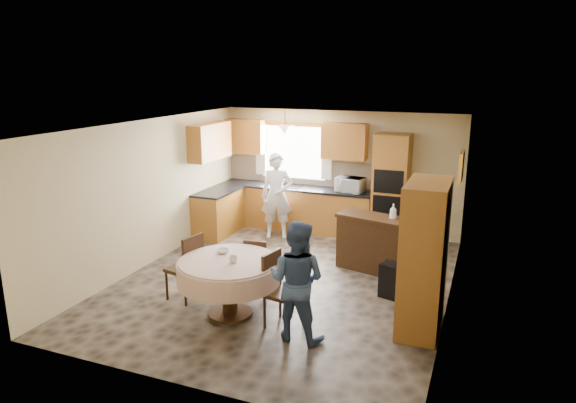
% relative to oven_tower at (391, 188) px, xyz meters
% --- Properties ---
extents(floor, '(5.00, 6.00, 0.01)m').
position_rel_oven_tower_xyz_m(floor, '(-1.15, -2.69, -1.06)').
color(floor, brown).
rests_on(floor, ground).
extents(ceiling, '(5.00, 6.00, 0.01)m').
position_rel_oven_tower_xyz_m(ceiling, '(-1.15, -2.69, 1.44)').
color(ceiling, white).
rests_on(ceiling, wall_back).
extents(wall_back, '(5.00, 0.02, 2.50)m').
position_rel_oven_tower_xyz_m(wall_back, '(-1.15, 0.31, 0.19)').
color(wall_back, tan).
rests_on(wall_back, floor).
extents(wall_front, '(5.00, 0.02, 2.50)m').
position_rel_oven_tower_xyz_m(wall_front, '(-1.15, -5.69, 0.19)').
color(wall_front, tan).
rests_on(wall_front, floor).
extents(wall_left, '(0.02, 6.00, 2.50)m').
position_rel_oven_tower_xyz_m(wall_left, '(-3.65, -2.69, 0.19)').
color(wall_left, tan).
rests_on(wall_left, floor).
extents(wall_right, '(0.02, 6.00, 2.50)m').
position_rel_oven_tower_xyz_m(wall_right, '(1.35, -2.69, 0.19)').
color(wall_right, tan).
rests_on(wall_right, floor).
extents(window, '(1.40, 0.03, 1.10)m').
position_rel_oven_tower_xyz_m(window, '(-2.15, 0.29, 0.54)').
color(window, white).
rests_on(window, wall_back).
extents(curtain_left, '(0.22, 0.02, 1.15)m').
position_rel_oven_tower_xyz_m(curtain_left, '(-2.90, 0.24, 0.59)').
color(curtain_left, white).
rests_on(curtain_left, wall_back).
extents(curtain_right, '(0.22, 0.02, 1.15)m').
position_rel_oven_tower_xyz_m(curtain_right, '(-1.40, 0.24, 0.59)').
color(curtain_right, white).
rests_on(curtain_right, wall_back).
extents(base_cab_back, '(3.30, 0.60, 0.88)m').
position_rel_oven_tower_xyz_m(base_cab_back, '(-2.00, 0.01, -0.62)').
color(base_cab_back, '#AC6B2E').
rests_on(base_cab_back, floor).
extents(counter_back, '(3.30, 0.64, 0.04)m').
position_rel_oven_tower_xyz_m(counter_back, '(-2.00, 0.01, -0.16)').
color(counter_back, black).
rests_on(counter_back, base_cab_back).
extents(base_cab_left, '(0.60, 1.20, 0.88)m').
position_rel_oven_tower_xyz_m(base_cab_left, '(-3.35, -0.89, -0.62)').
color(base_cab_left, '#AC6B2E').
rests_on(base_cab_left, floor).
extents(counter_left, '(0.64, 1.20, 0.04)m').
position_rel_oven_tower_xyz_m(counter_left, '(-3.35, -0.89, -0.16)').
color(counter_left, black).
rests_on(counter_left, base_cab_left).
extents(backsplash, '(3.30, 0.02, 0.55)m').
position_rel_oven_tower_xyz_m(backsplash, '(-2.00, 0.30, 0.12)').
color(backsplash, '#D0B393').
rests_on(backsplash, wall_back).
extents(wall_cab_left, '(0.85, 0.33, 0.72)m').
position_rel_oven_tower_xyz_m(wall_cab_left, '(-3.20, 0.15, 0.85)').
color(wall_cab_left, '#BE722F').
rests_on(wall_cab_left, wall_back).
extents(wall_cab_right, '(0.90, 0.33, 0.72)m').
position_rel_oven_tower_xyz_m(wall_cab_right, '(-1.00, 0.15, 0.85)').
color(wall_cab_right, '#BE722F').
rests_on(wall_cab_right, wall_back).
extents(wall_cab_side, '(0.33, 1.20, 0.72)m').
position_rel_oven_tower_xyz_m(wall_cab_side, '(-3.48, -0.89, 0.85)').
color(wall_cab_side, '#BE722F').
rests_on(wall_cab_side, wall_left).
extents(oven_tower, '(0.66, 0.62, 2.12)m').
position_rel_oven_tower_xyz_m(oven_tower, '(0.00, 0.00, 0.00)').
color(oven_tower, '#AC6B2E').
rests_on(oven_tower, floor).
extents(oven_upper, '(0.56, 0.01, 0.45)m').
position_rel_oven_tower_xyz_m(oven_upper, '(0.00, -0.31, 0.19)').
color(oven_upper, black).
rests_on(oven_upper, oven_tower).
extents(oven_lower, '(0.56, 0.01, 0.45)m').
position_rel_oven_tower_xyz_m(oven_lower, '(0.00, -0.31, -0.31)').
color(oven_lower, black).
rests_on(oven_lower, oven_tower).
extents(pendant, '(0.36, 0.36, 0.18)m').
position_rel_oven_tower_xyz_m(pendant, '(-2.15, -0.19, 1.06)').
color(pendant, beige).
rests_on(pendant, ceiling).
extents(sideboard, '(1.33, 0.81, 0.89)m').
position_rel_oven_tower_xyz_m(sideboard, '(0.05, -1.68, -0.62)').
color(sideboard, '#3C2510').
rests_on(sideboard, floor).
extents(space_heater, '(0.44, 0.36, 0.52)m').
position_rel_oven_tower_xyz_m(space_heater, '(0.57, -2.64, -0.80)').
color(space_heater, black).
rests_on(space_heater, floor).
extents(cupboard, '(0.52, 1.03, 1.97)m').
position_rel_oven_tower_xyz_m(cupboard, '(1.07, -3.44, -0.08)').
color(cupboard, '#AC6B2E').
rests_on(cupboard, floor).
extents(dining_table, '(1.41, 1.41, 0.80)m').
position_rel_oven_tower_xyz_m(dining_table, '(-1.43, -4.03, -0.43)').
color(dining_table, '#3C2510').
rests_on(dining_table, floor).
extents(chair_left, '(0.51, 0.51, 1.00)m').
position_rel_oven_tower_xyz_m(chair_left, '(-2.21, -3.83, -0.51)').
color(chair_left, '#3C2510').
rests_on(chair_left, floor).
extents(chair_back, '(0.41, 0.41, 0.86)m').
position_rel_oven_tower_xyz_m(chair_back, '(-1.39, -3.21, -0.59)').
color(chair_back, '#3C2510').
rests_on(chair_back, floor).
extents(chair_right, '(0.51, 0.51, 1.01)m').
position_rel_oven_tower_xyz_m(chair_right, '(-0.68, -4.05, -0.50)').
color(chair_right, '#3C2510').
rests_on(chair_right, floor).
extents(framed_picture, '(0.06, 0.59, 0.49)m').
position_rel_oven_tower_xyz_m(framed_picture, '(1.32, -1.14, 0.72)').
color(framed_picture, gold).
rests_on(framed_picture, wall_right).
extents(microwave, '(0.59, 0.45, 0.30)m').
position_rel_oven_tower_xyz_m(microwave, '(-0.81, -0.04, 0.01)').
color(microwave, silver).
rests_on(microwave, counter_back).
extents(person_sink, '(0.73, 0.60, 1.71)m').
position_rel_oven_tower_xyz_m(person_sink, '(-2.15, -0.63, -0.20)').
color(person_sink, silver).
rests_on(person_sink, floor).
extents(person_dining, '(0.79, 0.63, 1.54)m').
position_rel_oven_tower_xyz_m(person_dining, '(-0.35, -4.27, -0.29)').
color(person_dining, '#354A74').
rests_on(person_dining, floor).
extents(bowl_sideboard, '(0.23, 0.23, 0.05)m').
position_rel_oven_tower_xyz_m(bowl_sideboard, '(-0.33, -1.68, -0.15)').
color(bowl_sideboard, '#B2B2B2').
rests_on(bowl_sideboard, sideboard).
extents(bottle_sideboard, '(0.14, 0.14, 0.30)m').
position_rel_oven_tower_xyz_m(bottle_sideboard, '(0.35, -1.68, -0.02)').
color(bottle_sideboard, silver).
rests_on(bottle_sideboard, sideboard).
extents(cup_table, '(0.15, 0.15, 0.09)m').
position_rel_oven_tower_xyz_m(cup_table, '(-1.33, -4.08, -0.21)').
color(cup_table, '#B2B2B2').
rests_on(cup_table, dining_table).
extents(bowl_table, '(0.22, 0.22, 0.05)m').
position_rel_oven_tower_xyz_m(bowl_table, '(-1.63, -3.82, -0.23)').
color(bowl_table, '#B2B2B2').
rests_on(bowl_table, dining_table).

